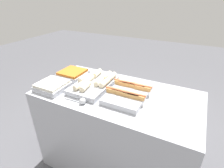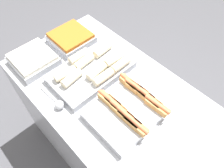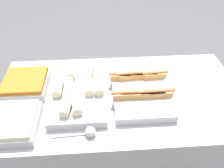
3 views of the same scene
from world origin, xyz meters
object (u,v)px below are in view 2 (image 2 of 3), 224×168
Objects in this scene: tray_wraps at (92,70)px; serving_spoon_near at (58,104)px; tray_side_back at (71,38)px; tray_hotdogs at (132,106)px; tray_side_front at (33,60)px.

tray_wraps reaches higher than serving_spoon_near.
serving_spoon_near is at bearing -79.29° from tray_wraps.
serving_spoon_near is at bearing -44.51° from tray_side_back.
tray_wraps is at bearing -14.57° from tray_side_back.
tray_hotdogs is 0.71m from tray_side_front.
tray_hotdogs is 1.85× the size of tray_side_back.
tray_hotdogs is at bearing 43.90° from serving_spoon_near.
tray_hotdogs is at bearing 17.31° from tray_side_front.
serving_spoon_near is (-0.30, -0.29, -0.01)m from tray_hotdogs.
tray_side_back is (0.00, 0.30, 0.00)m from tray_side_front.
tray_wraps reaches higher than tray_side_back.
tray_wraps is at bearing 33.49° from tray_side_front.
tray_hotdogs reaches higher than tray_side_back.
tray_side_back is at bearing 135.49° from serving_spoon_near.
tray_hotdogs is 0.69m from tray_side_back.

